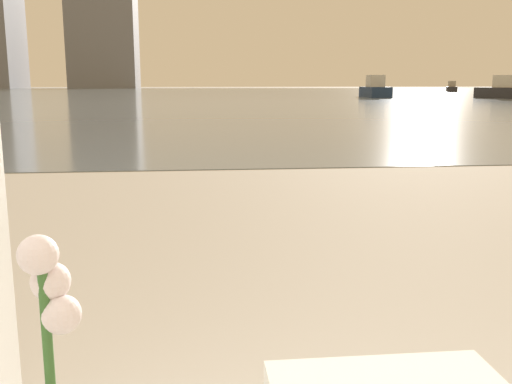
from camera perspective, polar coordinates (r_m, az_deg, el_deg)
The scene contains 4 objects.
harbor_water at distance 61.86m, azimuth -5.83°, elevation 9.84°, with size 180.00×110.00×0.01m.
harbor_boat_0 at distance 73.66m, azimuth 18.98°, elevation 9.82°, with size 2.33×3.58×1.27m.
harbor_boat_1 at distance 43.40m, azimuth 11.83°, elevation 10.01°, with size 1.75×4.36×1.60m.
harbor_boat_3 at distance 42.83m, azimuth 23.77°, elevation 9.30°, with size 3.12×4.35×1.55m.
Camera 1 is at (-0.38, 0.15, 1.04)m, focal length 40.00 mm.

